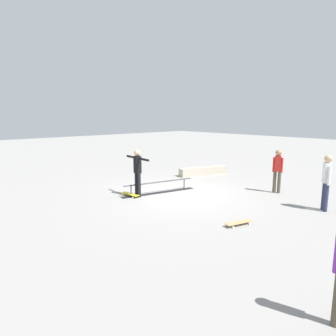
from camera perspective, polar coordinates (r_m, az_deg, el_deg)
ground_plane at (r=11.12m, az=2.17°, el=-4.81°), size 60.00×60.00×0.00m
grind_rail at (r=11.14m, az=-1.74°, el=-3.77°), size 2.90×0.89×0.44m
skate_ledge at (r=14.56m, az=6.74°, el=-0.56°), size 2.49×1.14×0.37m
skater_main at (r=10.53m, az=-5.79°, el=-0.27°), size 0.23×1.35×1.68m
skateboard_main at (r=10.79m, az=-7.18°, el=-4.95°), size 0.31×0.81×0.09m
bystander_white_shirt at (r=10.09m, az=27.83°, el=-1.94°), size 0.34×0.31×1.70m
bystander_red_shirt at (r=11.71m, az=20.05°, el=-0.12°), size 0.25×0.36×1.61m
loose_skateboard_natural at (r=8.21m, az=13.26°, el=-10.03°), size 0.82×0.41×0.09m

